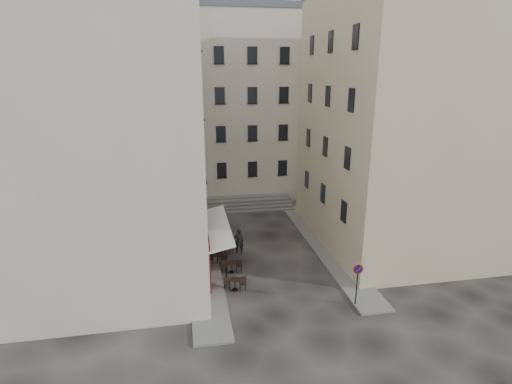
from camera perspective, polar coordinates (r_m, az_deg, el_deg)
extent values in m
plane|color=black|center=(27.05, 2.53, -11.01)|extent=(90.00, 90.00, 0.00)
cube|color=slate|center=(30.07, -7.66, -8.03)|extent=(2.00, 22.00, 0.12)
cube|color=slate|center=(30.79, 9.55, -7.50)|extent=(2.00, 18.00, 0.12)
cube|color=beige|center=(26.90, -21.48, 10.09)|extent=(12.00, 16.00, 20.00)
cube|color=#C3B391|center=(31.37, 20.57, 9.16)|extent=(12.00, 14.00, 18.00)
cube|color=beige|center=(42.67, -4.40, 11.95)|extent=(18.00, 10.00, 18.00)
cube|color=slate|center=(42.88, -4.71, 24.43)|extent=(18.20, 10.20, 0.60)
cube|color=#460B0A|center=(26.64, -7.30, -7.41)|extent=(0.25, 7.00, 3.50)
cube|color=black|center=(26.79, -7.18, -8.09)|extent=(0.06, 3.85, 2.00)
cube|color=white|center=(26.22, -5.60, -4.92)|extent=(1.58, 7.30, 0.41)
cube|color=slate|center=(37.75, -1.45, -2.52)|extent=(9.00, 1.80, 0.20)
cube|color=slate|center=(38.10, -1.55, -2.01)|extent=(9.00, 1.80, 0.20)
cube|color=slate|center=(38.46, -1.66, -1.52)|extent=(9.00, 1.80, 0.20)
cube|color=slate|center=(38.82, -1.76, -1.03)|extent=(9.00, 1.80, 0.20)
cylinder|color=black|center=(25.50, -4.25, -11.75)|extent=(0.10, 0.10, 0.90)
sphere|color=black|center=(25.28, -4.27, -10.81)|extent=(0.12, 0.12, 0.12)
cylinder|color=black|center=(28.61, -5.01, -8.42)|extent=(0.10, 0.10, 0.90)
sphere|color=black|center=(28.41, -5.04, -7.56)|extent=(0.12, 0.12, 0.12)
cylinder|color=black|center=(31.80, -5.62, -5.75)|extent=(0.10, 0.10, 0.90)
sphere|color=black|center=(31.62, -5.64, -4.96)|extent=(0.12, 0.12, 0.12)
cylinder|color=black|center=(23.38, 14.20, -12.82)|extent=(0.07, 0.07, 2.54)
cylinder|color=red|center=(22.90, 14.39, -10.61)|extent=(0.59, 0.07, 0.59)
cylinder|color=navy|center=(22.88, 14.42, -10.64)|extent=(0.43, 0.07, 0.43)
cube|color=red|center=(22.86, 14.44, -10.67)|extent=(0.35, 0.05, 0.35)
cylinder|color=black|center=(24.71, -3.02, -13.75)|extent=(0.38, 0.38, 0.02)
cylinder|color=black|center=(24.53, -3.03, -13.06)|extent=(0.05, 0.05, 0.73)
cylinder|color=black|center=(24.37, -3.05, -12.38)|extent=(0.63, 0.63, 0.04)
cube|color=black|center=(24.56, -1.92, -12.87)|extent=(0.40, 0.40, 0.94)
cube|color=black|center=(24.55, -4.18, -12.92)|extent=(0.40, 0.40, 0.94)
cylinder|color=black|center=(26.65, -3.47, -11.31)|extent=(0.37, 0.37, 0.02)
cylinder|color=black|center=(26.49, -3.48, -10.66)|extent=(0.05, 0.05, 0.72)
cylinder|color=black|center=(26.34, -3.50, -10.02)|extent=(0.62, 0.62, 0.04)
cube|color=black|center=(26.52, -2.47, -10.49)|extent=(0.39, 0.39, 0.93)
cube|color=black|center=(26.52, -4.53, -10.53)|extent=(0.39, 0.39, 0.93)
cylinder|color=black|center=(27.71, -5.49, -10.19)|extent=(0.38, 0.38, 0.02)
cylinder|color=black|center=(27.56, -5.51, -9.55)|extent=(0.05, 0.05, 0.73)
cylinder|color=black|center=(27.41, -5.53, -8.93)|extent=(0.63, 0.63, 0.04)
cube|color=black|center=(27.57, -4.53, -9.39)|extent=(0.40, 0.40, 0.94)
cube|color=black|center=(27.60, -6.52, -9.42)|extent=(0.40, 0.40, 0.94)
cylinder|color=black|center=(29.27, -4.40, -8.63)|extent=(0.33, 0.33, 0.02)
cylinder|color=black|center=(29.14, -4.41, -8.10)|extent=(0.05, 0.05, 0.64)
cylinder|color=black|center=(29.02, -4.42, -7.57)|extent=(0.55, 0.55, 0.04)
cube|color=black|center=(29.16, -3.60, -7.96)|extent=(0.35, 0.35, 0.83)
cube|color=black|center=(29.17, -5.25, -7.99)|extent=(0.35, 0.35, 0.83)
cylinder|color=black|center=(30.66, -5.87, -7.43)|extent=(0.37, 0.37, 0.02)
cylinder|color=black|center=(30.52, -5.89, -6.85)|extent=(0.05, 0.05, 0.72)
cylinder|color=black|center=(30.39, -5.91, -6.28)|extent=(0.62, 0.62, 0.04)
cube|color=black|center=(30.53, -5.02, -6.71)|extent=(0.39, 0.39, 0.92)
cube|color=black|center=(30.57, -6.77, -6.73)|extent=(0.39, 0.39, 0.92)
imported|color=#222227|center=(28.84, -2.46, -7.04)|extent=(0.72, 0.50, 1.92)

